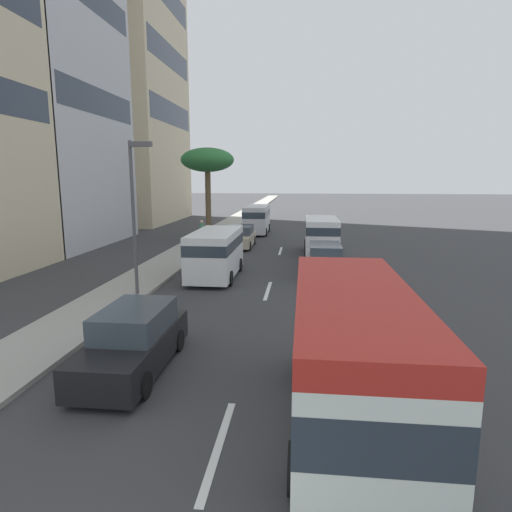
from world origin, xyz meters
TOP-DOWN VIEW (x-y plane):
  - ground_plane at (31.50, 0.00)m, footprint 198.00×198.00m
  - sidewalk_right at (31.50, 6.34)m, footprint 162.00×2.60m
  - lane_stripe_near at (5.10, 0.00)m, footprint 3.20×0.16m
  - lane_stripe_mid at (16.68, 0.00)m, footprint 3.20×0.16m
  - lane_stripe_far at (27.38, 0.00)m, footprint 3.20×0.16m
  - van_lead at (18.97, 2.85)m, footprint 5.27×2.20m
  - van_second at (26.60, -2.74)m, footprint 5.10×2.22m
  - car_third at (20.26, -2.69)m, footprint 4.79×1.79m
  - van_fourth at (36.45, 2.62)m, footprint 5.35×2.10m
  - car_fifth at (8.20, 2.87)m, footprint 4.53×1.81m
  - car_sixth at (28.84, 3.01)m, footprint 4.47×1.89m
  - minibus_seventh at (6.02, -2.54)m, footprint 6.80×2.37m
  - pedestrian_near_lamp at (28.67, 5.83)m, footprint 0.39×0.36m
  - palm_tree at (33.83, 6.45)m, footprint 4.39×4.39m
  - street_lamp at (15.00, 5.33)m, footprint 0.24×0.97m

SIDE VIEW (x-z plane):
  - ground_plane at x=31.50m, z-range 0.00..0.00m
  - lane_stripe_near at x=5.10m, z-range 0.00..0.01m
  - lane_stripe_mid at x=16.68m, z-range 0.00..0.01m
  - lane_stripe_far at x=27.38m, z-range 0.00..0.01m
  - sidewalk_right at x=31.50m, z-range 0.00..0.15m
  - car_sixth at x=28.84m, z-range -0.04..1.51m
  - car_third at x=20.26m, z-range -0.05..1.60m
  - car_fifth at x=8.20m, z-range -0.05..1.62m
  - pedestrian_near_lamp at x=28.67m, z-range 0.25..2.06m
  - van_second at x=26.60m, z-range 0.17..2.54m
  - van_lead at x=18.97m, z-range 0.18..2.56m
  - van_fourth at x=36.45m, z-range 0.18..2.66m
  - minibus_seventh at x=6.02m, z-range 0.15..3.08m
  - street_lamp at x=15.00m, z-range 0.93..7.28m
  - palm_tree at x=33.83m, z-range 2.69..9.96m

